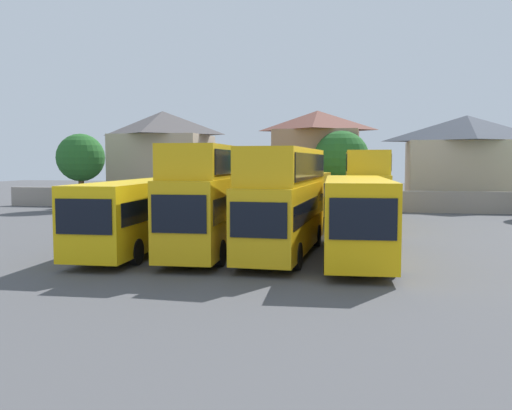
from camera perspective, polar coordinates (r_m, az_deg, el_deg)
ground at (r=43.27m, az=3.84°, el=-1.18°), size 140.00×140.00×0.00m
depot_boundary_wall at (r=48.53m, az=4.66°, el=0.50°), size 56.00×0.50×1.80m
bus_1 at (r=27.12m, az=-11.82°, el=-0.61°), size 2.92×11.54×3.35m
bus_2 at (r=26.13m, az=-4.47°, el=1.24°), size 2.87×10.94×4.99m
bus_3 at (r=25.22m, az=2.93°, el=0.97°), size 2.83×10.32×4.86m
bus_4 at (r=24.52m, az=10.23°, el=-0.88°), size 3.20×10.76×3.55m
bus_5 at (r=40.05m, az=-5.19°, el=1.18°), size 2.62×10.27×3.46m
bus_6 at (r=38.47m, az=1.51°, el=2.17°), size 2.78×10.51×4.82m
bus_7 at (r=38.77m, az=4.96°, el=1.05°), size 3.02×10.67×3.43m
bus_8 at (r=38.28m, az=11.13°, el=2.19°), size 3.03×11.57×4.96m
house_terrace_left at (r=57.42m, az=-9.49°, el=4.91°), size 9.23×8.17×9.31m
house_terrace_centre at (r=54.59m, az=6.29°, el=4.88°), size 8.29×7.53×9.16m
house_terrace_right at (r=56.29m, az=20.70°, el=4.32°), size 11.18×7.66×8.58m
tree_behind_wall at (r=50.65m, az=8.73°, el=4.71°), size 4.98×4.98×7.02m
tree_right_of_lot at (r=51.37m, az=-17.52°, el=4.62°), size 4.19×4.19×6.69m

